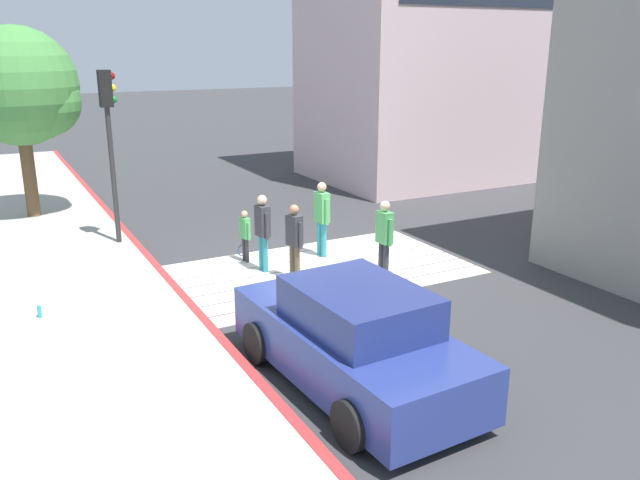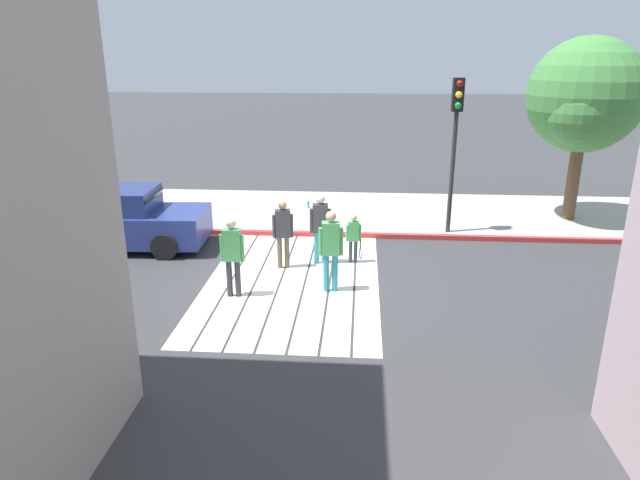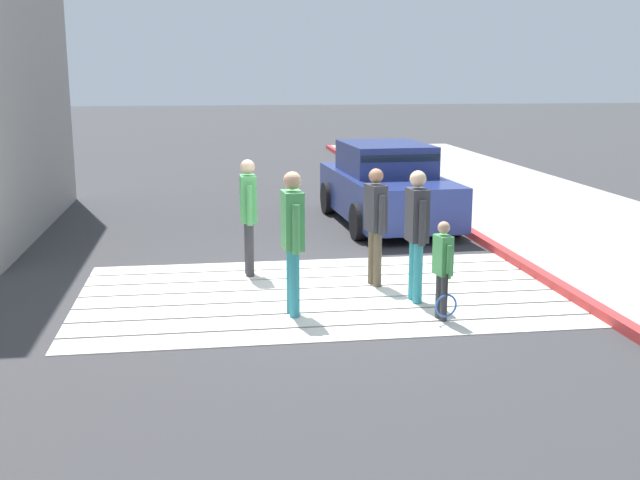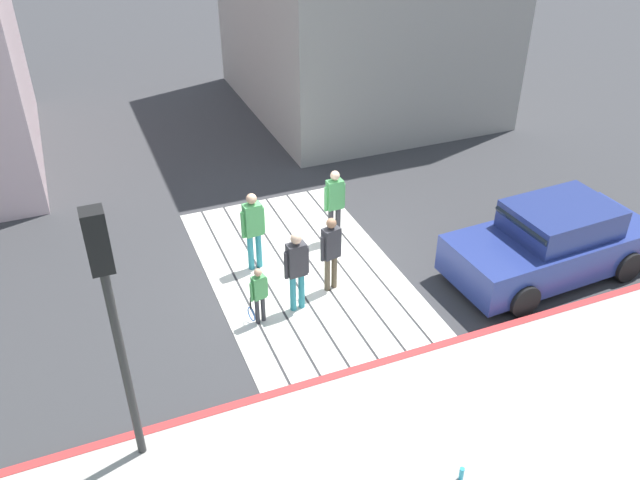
% 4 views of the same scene
% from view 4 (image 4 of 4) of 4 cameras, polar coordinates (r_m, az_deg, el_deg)
% --- Properties ---
extents(ground_plane, '(120.00, 120.00, 0.00)m').
position_cam_4_polar(ground_plane, '(13.91, -1.60, -2.63)').
color(ground_plane, '#38383A').
extents(crosswalk_stripes, '(6.40, 3.80, 0.01)m').
position_cam_4_polar(crosswalk_stripes, '(13.91, -1.60, -2.61)').
color(crosswalk_stripes, silver).
rests_on(crosswalk_stripes, ground).
extents(sidewalk_west, '(4.80, 40.00, 0.12)m').
position_cam_4_polar(sidewalk_west, '(10.22, 10.32, -19.32)').
color(sidewalk_west, '#ADA8A0').
rests_on(sidewalk_west, ground).
extents(curb_painted, '(0.16, 40.00, 0.13)m').
position_cam_4_polar(curb_painted, '(11.56, 4.24, -11.00)').
color(curb_painted, '#BC3333').
rests_on(curb_painted, ground).
extents(car_parked_near_curb, '(2.14, 4.38, 1.57)m').
position_cam_4_polar(car_parked_near_curb, '(14.24, 19.38, -0.24)').
color(car_parked_near_curb, navy).
rests_on(car_parked_near_curb, ground).
extents(traffic_light_corner, '(0.39, 0.28, 4.24)m').
position_cam_4_polar(traffic_light_corner, '(8.66, -17.85, -4.38)').
color(traffic_light_corner, '#2D2D2D').
rests_on(traffic_light_corner, ground).
extents(water_bottle, '(0.07, 0.07, 0.22)m').
position_cam_4_polar(water_bottle, '(10.07, 12.14, -19.17)').
color(water_bottle, '#33A5BF').
rests_on(water_bottle, sidewalk_west).
extents(pedestrian_adult_lead, '(0.26, 0.52, 1.78)m').
position_cam_4_polar(pedestrian_adult_lead, '(13.49, -5.80, 1.21)').
color(pedestrian_adult_lead, teal).
rests_on(pedestrian_adult_lead, ground).
extents(pedestrian_adult_trailing, '(0.24, 0.50, 1.72)m').
position_cam_4_polar(pedestrian_adult_trailing, '(12.29, -2.03, -2.28)').
color(pedestrian_adult_trailing, teal).
rests_on(pedestrian_adult_trailing, ground).
extents(pedestrian_adult_side, '(0.23, 0.50, 1.71)m').
position_cam_4_polar(pedestrian_adult_side, '(14.43, 1.28, 3.44)').
color(pedestrian_adult_side, '#333338').
rests_on(pedestrian_adult_side, ground).
extents(pedestrian_teen_behind, '(0.28, 0.48, 1.65)m').
position_cam_4_polar(pedestrian_teen_behind, '(12.84, 0.96, -0.78)').
color(pedestrian_teen_behind, brown).
rests_on(pedestrian_teen_behind, ground).
extents(pedestrian_child_with_racket, '(0.28, 0.40, 1.21)m').
position_cam_4_polar(pedestrian_child_with_racket, '(12.20, -5.34, -4.60)').
color(pedestrian_child_with_racket, '#333338').
rests_on(pedestrian_child_with_racket, ground).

